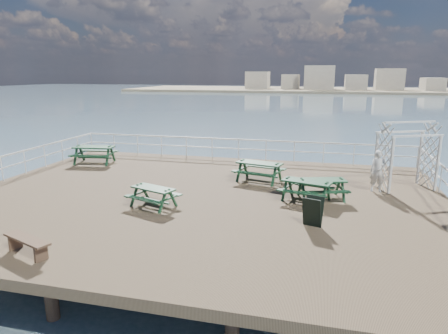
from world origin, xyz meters
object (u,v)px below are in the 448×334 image
at_px(picnic_table_d, 153,193).
at_px(trellis_arbor, 406,159).
at_px(picnic_table_b, 259,168).
at_px(picnic_table_c, 321,185).
at_px(picnic_table_a, 94,151).
at_px(picnic_table_e, 306,186).
at_px(flat_bench_near, 27,242).
at_px(person, 378,171).

bearing_deg(picnic_table_d, trellis_arbor, 46.49).
bearing_deg(picnic_table_b, picnic_table_c, -22.29).
relative_size(picnic_table_a, picnic_table_e, 1.08).
distance_m(picnic_table_d, flat_bench_near, 4.57).
relative_size(flat_bench_near, trellis_arbor, 0.60).
relative_size(picnic_table_a, picnic_table_b, 1.00).
distance_m(picnic_table_a, picnic_table_c, 11.82).
height_order(flat_bench_near, trellis_arbor, trellis_arbor).
height_order(picnic_table_a, picnic_table_c, picnic_table_a).
xyz_separation_m(picnic_table_c, trellis_arbor, (3.21, 2.24, 0.66)).
distance_m(picnic_table_c, person, 2.59).
distance_m(flat_bench_near, person, 12.31).
bearing_deg(picnic_table_a, trellis_arbor, -12.18).
bearing_deg(picnic_table_c, picnic_table_b, 126.74).
bearing_deg(picnic_table_b, person, 9.06).
relative_size(picnic_table_e, flat_bench_near, 1.27).
bearing_deg(picnic_table_c, person, 18.48).
relative_size(picnic_table_b, flat_bench_near, 1.38).
distance_m(picnic_table_a, picnic_table_b, 8.87).
relative_size(picnic_table_b, person, 1.36).
distance_m(flat_bench_near, trellis_arbor, 13.65).
height_order(picnic_table_c, picnic_table_e, picnic_table_e).
bearing_deg(picnic_table_b, picnic_table_d, -112.32).
xyz_separation_m(picnic_table_a, picnic_table_c, (11.35, -3.31, -0.09)).
bearing_deg(picnic_table_d, picnic_table_a, 155.15).
relative_size(picnic_table_b, picnic_table_d, 1.16).
relative_size(picnic_table_b, trellis_arbor, 0.82).
bearing_deg(flat_bench_near, trellis_arbor, 60.87).
relative_size(picnic_table_c, flat_bench_near, 1.28).
xyz_separation_m(flat_bench_near, trellis_arbor, (10.39, 8.81, 0.86)).
bearing_deg(picnic_table_a, picnic_table_e, -26.57).
bearing_deg(trellis_arbor, person, -171.20).
bearing_deg(trellis_arbor, picnic_table_d, -177.39).
distance_m(trellis_arbor, person, 1.39).
xyz_separation_m(picnic_table_d, person, (7.72, 3.78, 0.32)).
bearing_deg(picnic_table_c, picnic_table_d, -175.26).
distance_m(picnic_table_c, picnic_table_e, 0.62).
relative_size(picnic_table_c, person, 1.27).
height_order(flat_bench_near, person, person).
bearing_deg(person, picnic_table_e, -148.38).
height_order(picnic_table_c, trellis_arbor, trellis_arbor).
bearing_deg(person, flat_bench_near, -142.53).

